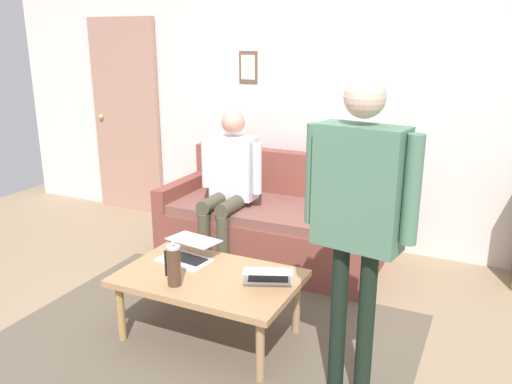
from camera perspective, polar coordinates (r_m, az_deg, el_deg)
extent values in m
plane|color=#937C5F|center=(3.32, -6.49, -17.39)|extent=(7.68, 7.68, 0.00)
cube|color=brown|center=(3.42, -5.89, -16.12)|extent=(2.53, 1.94, 0.01)
cube|color=silver|center=(4.78, 7.17, 10.47)|extent=(7.04, 0.10, 2.70)
cube|color=brown|center=(4.98, -0.84, 13.50)|extent=(0.19, 0.02, 0.29)
cube|color=silver|center=(4.97, -0.88, 13.50)|extent=(0.14, 0.00, 0.22)
cube|color=tan|center=(5.79, -14.01, 7.91)|extent=(0.82, 0.05, 2.05)
sphere|color=tan|center=(5.96, -16.60, 7.90)|extent=(0.06, 0.06, 0.06)
cube|color=brown|center=(4.48, 1.64, -4.89)|extent=(1.82, 0.88, 0.42)
cube|color=brown|center=(4.37, 1.56, -1.93)|extent=(1.58, 0.80, 0.08)
cube|color=brown|center=(4.66, 3.52, 1.65)|extent=(1.82, 0.14, 0.46)
cube|color=brown|center=(4.12, 12.57, -2.62)|extent=(0.12, 0.88, 0.20)
cube|color=brown|center=(4.76, -7.73, 0.23)|extent=(0.12, 0.88, 0.20)
cube|color=#A87F55|center=(3.30, -5.19, -9.37)|extent=(1.11, 0.70, 0.04)
cylinder|color=#A68157|center=(2.99, 0.46, -16.93)|extent=(0.05, 0.05, 0.39)
cylinder|color=#AA854D|center=(3.45, -14.57, -12.62)|extent=(0.05, 0.05, 0.39)
cylinder|color=#A1865C|center=(3.43, 4.44, -12.29)|extent=(0.05, 0.05, 0.39)
cylinder|color=#9F7753|center=(3.84, -9.28, -9.18)|extent=(0.05, 0.05, 0.39)
cube|color=silver|center=(3.23, 1.35, -9.35)|extent=(0.35, 0.30, 0.01)
cube|color=black|center=(3.22, 1.34, -9.35)|extent=(0.27, 0.20, 0.00)
cube|color=silver|center=(3.08, 1.30, -8.67)|extent=(0.34, 0.28, 0.05)
cube|color=silver|center=(3.08, 1.30, -8.65)|extent=(0.31, 0.26, 0.04)
cube|color=silver|center=(3.50, -7.87, -7.38)|extent=(0.37, 0.26, 0.01)
cube|color=black|center=(3.51, -7.68, -7.18)|extent=(0.30, 0.17, 0.00)
cube|color=silver|center=(3.53, -6.82, -5.22)|extent=(0.37, 0.25, 0.02)
cube|color=silver|center=(3.53, -6.85, -5.23)|extent=(0.33, 0.23, 0.01)
cylinder|color=#4C3323|center=(3.15, -8.97, -8.10)|extent=(0.08, 0.08, 0.23)
cylinder|color=#B7B7BC|center=(3.10, -9.08, -5.99)|extent=(0.08, 0.08, 0.02)
sphere|color=#B2B2B7|center=(3.09, -9.09, -5.60)|extent=(0.03, 0.03, 0.03)
cube|color=black|center=(3.17, -9.83, -7.70)|extent=(0.01, 0.01, 0.16)
cylinder|color=black|center=(2.80, 11.90, -14.27)|extent=(0.09, 0.09, 0.85)
cylinder|color=black|center=(2.86, 9.00, -13.48)|extent=(0.09, 0.09, 0.85)
cube|color=#4E785F|center=(2.54, 11.28, 0.46)|extent=(0.45, 0.26, 0.60)
cylinder|color=#4E785F|center=(2.45, 16.72, 0.18)|extent=(0.09, 0.09, 0.51)
cylinder|color=#4E785F|center=(2.64, 6.31, 1.97)|extent=(0.09, 0.09, 0.51)
sphere|color=beige|center=(2.46, 11.85, 10.12)|extent=(0.20, 0.20, 0.20)
cylinder|color=#4B4635|center=(4.17, -3.63, -6.00)|extent=(0.10, 0.10, 0.50)
cylinder|color=#4B4635|center=(4.25, -5.65, -5.61)|extent=(0.10, 0.10, 0.50)
cylinder|color=#4B4635|center=(4.21, -2.52, -1.38)|extent=(0.12, 0.40, 0.12)
cylinder|color=#4B4635|center=(4.29, -4.53, -1.08)|extent=(0.12, 0.40, 0.12)
cube|color=silver|center=(4.33, -2.45, 2.70)|extent=(0.37, 0.20, 0.52)
cylinder|color=silver|center=(4.18, 0.11, 2.57)|extent=(0.08, 0.08, 0.42)
cylinder|color=silver|center=(4.40, -5.49, 3.20)|extent=(0.08, 0.08, 0.42)
sphere|color=tan|center=(4.26, -2.51, 7.61)|extent=(0.19, 0.19, 0.19)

